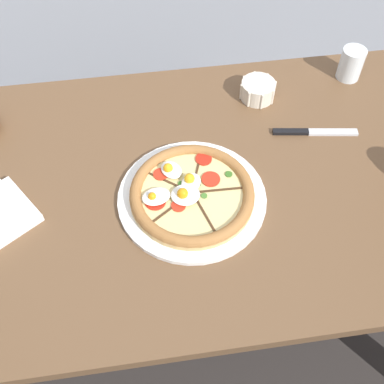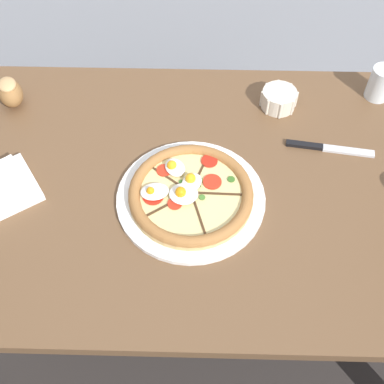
% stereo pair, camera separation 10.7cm
% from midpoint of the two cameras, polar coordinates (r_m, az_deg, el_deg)
% --- Properties ---
extents(ground_plane, '(12.00, 12.00, 0.00)m').
position_cam_midpoint_polar(ground_plane, '(1.77, 2.42, -13.61)').
color(ground_plane, '#2D2826').
extents(dining_table, '(1.39, 0.80, 0.74)m').
position_cam_midpoint_polar(dining_table, '(1.20, 3.44, -1.83)').
color(dining_table, brown).
rests_on(dining_table, ground_plane).
extents(pizza, '(0.34, 0.34, 0.05)m').
position_cam_midpoint_polar(pizza, '(1.07, 2.77, -0.50)').
color(pizza, white).
rests_on(pizza, dining_table).
extents(ramekin_bowl, '(0.10, 0.10, 0.05)m').
position_cam_midpoint_polar(ramekin_bowl, '(1.30, 12.73, 10.62)').
color(ramekin_bowl, silver).
rests_on(ramekin_bowl, dining_table).
extents(bread_piece_mid, '(0.09, 0.10, 0.07)m').
position_cam_midpoint_polar(bread_piece_mid, '(1.34, -18.54, 11.05)').
color(bread_piece_mid, olive).
rests_on(bread_piece_mid, dining_table).
extents(knife_main, '(0.21, 0.05, 0.01)m').
position_cam_midpoint_polar(knife_main, '(1.24, 18.40, 4.78)').
color(knife_main, silver).
rests_on(knife_main, dining_table).
extents(water_glass, '(0.06, 0.06, 0.09)m').
position_cam_midpoint_polar(water_glass, '(1.40, 23.60, 11.45)').
color(water_glass, white).
rests_on(water_glass, dining_table).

